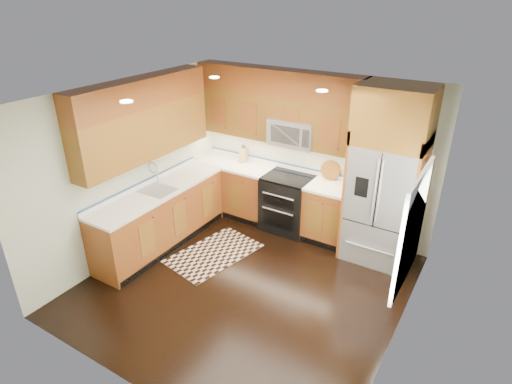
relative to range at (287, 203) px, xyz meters
The scene contains 16 objects.
ground 1.75m from the range, 81.47° to the right, with size 4.00×4.00×0.00m, color black.
wall_back 0.93m from the range, 53.04° to the left, with size 4.00×0.02×2.60m, color #B6BEAB.
wall_left 2.56m from the range, 136.38° to the right, with size 0.02×4.00×2.60m, color #B6BEAB.
wall_right 2.92m from the range, 36.55° to the right, with size 0.02×4.00×2.60m, color #B6BEAB.
window 2.83m from the range, 33.39° to the right, with size 0.04×1.10×1.30m.
base_cabinets 1.25m from the range, 141.90° to the right, with size 2.85×3.00×0.90m.
countertop 1.16m from the range, 142.09° to the right, with size 2.86×3.01×0.04m.
upper_cabinets 1.89m from the range, 147.22° to the right, with size 2.85×3.00×1.15m.
range is the anchor object (origin of this frame).
microwave 1.20m from the range, 90.19° to the left, with size 0.76×0.40×0.42m.
refrigerator 1.76m from the range, ahead, with size 0.98×0.75×2.60m.
sink_faucet 2.13m from the range, 135.87° to the right, with size 0.54×0.44×0.37m.
rug 1.49m from the range, 114.31° to the right, with size 0.84×1.39×0.01m, color black.
knife_block 1.17m from the range, 168.25° to the left, with size 0.13×0.17×0.31m.
utensil_crock 1.16m from the range, 10.04° to the left, with size 0.15×0.15×0.33m.
cutting_board 0.82m from the range, 24.21° to the left, with size 0.32×0.32×0.02m, color brown.
Camera 1 is at (2.61, -3.99, 3.72)m, focal length 30.00 mm.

